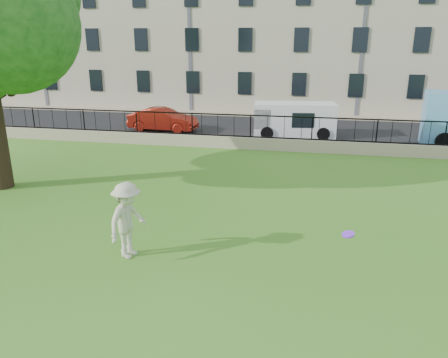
% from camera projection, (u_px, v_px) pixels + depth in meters
% --- Properties ---
extents(ground, '(120.00, 120.00, 0.00)m').
position_uv_depth(ground, '(182.00, 264.00, 10.80)').
color(ground, '#396F1A').
rests_on(ground, ground).
extents(retaining_wall, '(50.00, 0.40, 0.60)m').
position_uv_depth(retaining_wall, '(250.00, 143.00, 21.89)').
color(retaining_wall, tan).
rests_on(retaining_wall, ground).
extents(iron_railing, '(50.00, 0.05, 1.13)m').
position_uv_depth(iron_railing, '(251.00, 126.00, 21.63)').
color(iron_railing, black).
rests_on(iron_railing, retaining_wall).
extents(street, '(60.00, 9.00, 0.01)m').
position_uv_depth(street, '(261.00, 130.00, 26.37)').
color(street, black).
rests_on(street, ground).
extents(sidewalk, '(60.00, 1.40, 0.12)m').
position_uv_depth(sidewalk, '(270.00, 115.00, 31.20)').
color(sidewalk, tan).
rests_on(sidewalk, ground).
extents(building_row, '(56.40, 10.40, 13.80)m').
position_uv_depth(building_row, '(280.00, 17.00, 34.36)').
color(building_row, '#B1A38C').
rests_on(building_row, ground).
extents(man, '(1.04, 1.43, 1.98)m').
position_uv_depth(man, '(128.00, 220.00, 10.92)').
color(man, '#BFBC9B').
rests_on(man, ground).
extents(frisbee, '(0.35, 0.35, 0.12)m').
position_uv_depth(frisbee, '(348.00, 234.00, 9.46)').
color(frisbee, '#7C2AF0').
extents(red_sedan, '(4.20, 1.69, 1.36)m').
position_uv_depth(red_sedan, '(163.00, 120.00, 26.03)').
color(red_sedan, maroon).
rests_on(red_sedan, street).
extents(white_van, '(4.67, 2.29, 1.89)m').
position_uv_depth(white_van, '(294.00, 120.00, 24.49)').
color(white_van, silver).
rests_on(white_van, street).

